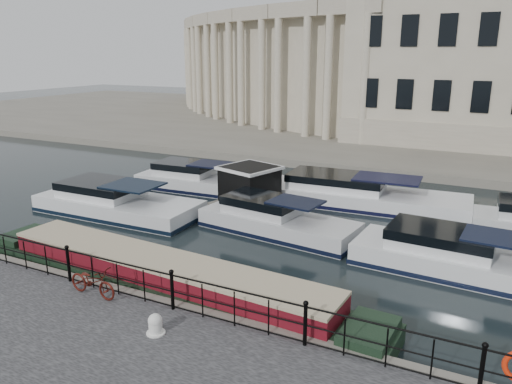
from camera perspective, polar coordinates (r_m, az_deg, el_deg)
ground_plane at (r=16.64m, az=-4.73°, el=-11.48°), size 160.00×160.00×0.00m
far_bank at (r=52.66m, az=18.05°, el=7.00°), size 120.00×42.00×0.55m
railing at (r=14.44m, az=-9.57°, el=-10.78°), size 24.14×0.14×1.22m
civic_building at (r=48.09m, az=16.69°, el=14.46°), size 53.55×31.84×16.85m
bicycle at (r=15.83m, az=-18.18°, el=-9.69°), size 1.79×0.70×0.92m
mooring_bollard at (r=13.57m, az=-11.43°, el=-14.61°), size 0.49×0.49×0.56m
narrowboat at (r=16.79m, az=-10.65°, el=-10.07°), size 15.32×2.93×1.56m
harbour_hut at (r=24.99m, az=-0.72°, el=0.33°), size 4.08×3.70×2.21m
cabin_cruisers at (r=23.51m, az=5.16°, el=-2.23°), size 25.94×10.08×1.99m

